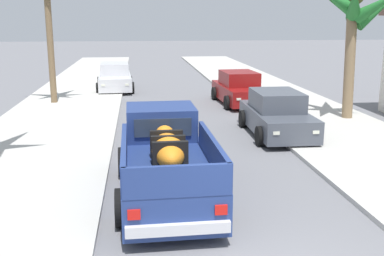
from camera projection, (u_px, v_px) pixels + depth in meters
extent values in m
cube|color=beige|center=(57.00, 122.00, 17.67)|extent=(4.73, 60.00, 0.12)
cube|color=beige|center=(307.00, 115.00, 18.85)|extent=(4.73, 60.00, 0.12)
cube|color=silver|center=(82.00, 121.00, 17.79)|extent=(0.16, 60.00, 0.10)
cube|color=silver|center=(285.00, 116.00, 18.74)|extent=(0.16, 60.00, 0.10)
cube|color=navy|center=(166.00, 171.00, 10.25)|extent=(2.00, 5.13, 0.80)
cube|color=navy|center=(161.00, 121.00, 11.60)|extent=(1.74, 1.53, 0.80)
cube|color=#283342|center=(163.00, 128.00, 10.87)|extent=(1.38, 0.08, 0.44)
cube|color=#283342|center=(159.00, 115.00, 12.33)|extent=(1.46, 0.08, 0.48)
cube|color=navy|center=(124.00, 155.00, 9.14)|extent=(0.15, 3.30, 0.56)
cube|color=navy|center=(213.00, 152.00, 9.38)|extent=(0.15, 3.30, 0.56)
cube|color=navy|center=(177.00, 181.00, 7.67)|extent=(1.88, 0.13, 0.56)
cube|color=silver|center=(178.00, 229.00, 7.78)|extent=(1.83, 0.15, 0.20)
cylinder|color=black|center=(124.00, 162.00, 11.65)|extent=(0.27, 0.76, 0.76)
cylinder|color=black|center=(199.00, 159.00, 11.90)|extent=(0.27, 0.76, 0.76)
cylinder|color=black|center=(122.00, 208.00, 8.82)|extent=(0.27, 0.76, 0.76)
cylinder|color=black|center=(221.00, 202.00, 9.08)|extent=(0.27, 0.76, 0.76)
cube|color=red|center=(134.00, 215.00, 7.64)|extent=(0.22, 0.04, 0.18)
cube|color=red|center=(221.00, 210.00, 7.84)|extent=(0.22, 0.04, 0.18)
ellipsoid|color=orange|center=(168.00, 150.00, 9.44)|extent=(0.73, 1.71, 0.60)
sphere|color=orange|center=(165.00, 135.00, 10.34)|extent=(0.44, 0.44, 0.44)
cube|color=black|center=(170.00, 156.00, 8.99)|extent=(0.72, 0.13, 0.61)
cube|color=black|center=(168.00, 150.00, 9.44)|extent=(0.72, 0.13, 0.61)
cube|color=black|center=(167.00, 144.00, 9.89)|extent=(0.72, 0.13, 0.61)
cube|color=#474C56|center=(277.00, 120.00, 15.76)|extent=(1.84, 4.23, 0.72)
cube|color=#474C56|center=(277.00, 100.00, 15.70)|extent=(1.56, 2.13, 0.64)
cube|color=#283342|center=(285.00, 106.00, 14.76)|extent=(1.37, 0.11, 0.52)
cube|color=#283342|center=(269.00, 96.00, 16.64)|extent=(1.34, 0.10, 0.50)
cylinder|color=black|center=(315.00, 135.00, 14.64)|extent=(0.23, 0.64, 0.64)
cylinder|color=black|center=(260.00, 136.00, 14.46)|extent=(0.23, 0.64, 0.64)
cylinder|color=black|center=(290.00, 118.00, 17.16)|extent=(0.23, 0.64, 0.64)
cylinder|color=black|center=(243.00, 119.00, 16.98)|extent=(0.23, 0.64, 0.64)
cube|color=red|center=(277.00, 105.00, 17.84)|extent=(0.20, 0.04, 0.12)
cube|color=white|center=(316.00, 132.00, 13.76)|extent=(0.20, 0.04, 0.10)
cube|color=red|center=(246.00, 106.00, 17.71)|extent=(0.20, 0.04, 0.12)
cube|color=white|center=(276.00, 133.00, 13.64)|extent=(0.20, 0.04, 0.10)
cube|color=maroon|center=(239.00, 93.00, 21.58)|extent=(1.98, 4.29, 0.72)
cube|color=maroon|center=(239.00, 78.00, 21.51)|extent=(1.63, 2.18, 0.64)
cube|color=#283342|center=(245.00, 81.00, 20.59)|extent=(1.37, 0.15, 0.52)
cube|color=#283342|center=(234.00, 76.00, 22.45)|extent=(1.34, 0.15, 0.50)
cylinder|color=black|center=(266.00, 101.00, 20.53)|extent=(0.25, 0.65, 0.64)
cylinder|color=black|center=(227.00, 103.00, 20.23)|extent=(0.25, 0.65, 0.64)
cylinder|color=black|center=(249.00, 93.00, 23.02)|extent=(0.25, 0.65, 0.64)
cylinder|color=black|center=(215.00, 93.00, 22.72)|extent=(0.25, 0.65, 0.64)
cube|color=red|center=(240.00, 84.00, 23.68)|extent=(0.20, 0.05, 0.12)
cube|color=white|center=(266.00, 98.00, 19.64)|extent=(0.20, 0.05, 0.10)
cube|color=red|center=(216.00, 85.00, 23.47)|extent=(0.20, 0.05, 0.12)
cube|color=white|center=(239.00, 99.00, 19.44)|extent=(0.20, 0.05, 0.10)
cube|color=silver|center=(115.00, 81.00, 25.67)|extent=(1.98, 4.29, 0.72)
cube|color=silver|center=(114.00, 69.00, 25.61)|extent=(1.63, 2.18, 0.64)
cube|color=#283342|center=(115.00, 71.00, 24.68)|extent=(1.37, 0.15, 0.52)
cube|color=#283342|center=(114.00, 67.00, 26.54)|extent=(1.34, 0.15, 0.50)
cylinder|color=black|center=(132.00, 88.00, 24.62)|extent=(0.25, 0.65, 0.64)
cylinder|color=black|center=(98.00, 89.00, 24.32)|extent=(0.25, 0.65, 0.64)
cylinder|color=black|center=(130.00, 81.00, 27.12)|extent=(0.25, 0.65, 0.64)
cylinder|color=black|center=(100.00, 82.00, 26.82)|extent=(0.25, 0.65, 0.64)
cube|color=red|center=(125.00, 75.00, 27.77)|extent=(0.20, 0.05, 0.12)
cube|color=white|center=(127.00, 85.00, 23.73)|extent=(0.20, 0.05, 0.10)
cube|color=red|center=(104.00, 75.00, 27.56)|extent=(0.20, 0.05, 0.12)
cube|color=white|center=(103.00, 85.00, 23.53)|extent=(0.20, 0.05, 0.10)
cylinder|color=#846B4C|center=(350.00, 59.00, 17.75)|extent=(0.40, 0.70, 4.84)
cone|color=#23702D|center=(378.00, 9.00, 17.45)|extent=(1.97, 0.63, 1.63)
cone|color=#23702D|center=(354.00, 6.00, 18.15)|extent=(1.38, 2.01, 1.41)
cone|color=#23702D|center=(337.00, 2.00, 18.05)|extent=(1.16, 2.02, 1.17)
cone|color=#23702D|center=(338.00, 1.00, 17.09)|extent=(1.55, 0.68, 1.11)
cone|color=#23702D|center=(355.00, 3.00, 16.36)|extent=(1.38, 2.05, 1.30)
cone|color=#23702D|center=(378.00, 5.00, 16.67)|extent=(1.63, 1.76, 1.41)
cylinder|color=brown|center=(50.00, 38.00, 20.81)|extent=(0.29, 0.38, 6.20)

